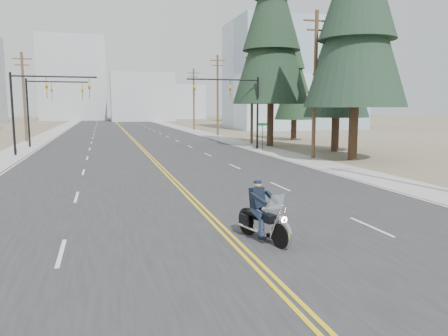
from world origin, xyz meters
TOP-DOWN VIEW (x-y plane):
  - ground_plane at (0.00, 0.00)m, footprint 400.00×400.00m
  - road at (0.00, 70.00)m, footprint 20.00×200.00m
  - sidewalk_left at (-11.50, 70.00)m, footprint 3.00×200.00m
  - sidewalk_right at (11.50, 70.00)m, footprint 3.00×200.00m
  - traffic_mast_left at (-8.98, 32.00)m, footprint 7.10×0.26m
  - traffic_mast_right at (8.98, 32.00)m, footprint 7.10×0.26m
  - traffic_mast_far at (-9.31, 40.00)m, footprint 6.10×0.26m
  - street_sign at (10.80, 30.00)m, footprint 0.90×0.06m
  - utility_pole_b at (12.50, 23.00)m, footprint 2.20×0.30m
  - utility_pole_c at (12.50, 38.00)m, footprint 2.20×0.30m
  - utility_pole_d at (12.50, 53.00)m, footprint 2.20×0.30m
  - utility_pole_e at (12.50, 70.00)m, footprint 2.20×0.30m
  - utility_pole_left at (-12.50, 48.00)m, footprint 2.20×0.30m
  - glass_building at (32.00, 70.00)m, footprint 24.00×16.00m
  - haze_bldg_b at (8.00, 125.00)m, footprint 18.00×14.00m
  - haze_bldg_c at (40.00, 110.00)m, footprint 16.00×12.00m
  - haze_bldg_d at (-12.00, 140.00)m, footprint 20.00×15.00m
  - haze_bldg_e at (25.00, 150.00)m, footprint 14.00×14.00m
  - motorcyclist at (0.90, 3.56)m, footprint 1.65×2.58m
  - conifer_near at (14.95, 21.21)m, footprint 7.72×7.72m
  - conifer_mid at (17.19, 27.80)m, footprint 5.96×5.96m
  - conifer_tall at (13.50, 34.88)m, footprint 8.02×8.02m
  - conifer_far at (19.35, 41.70)m, footprint 4.83×4.83m

SIDE VIEW (x-z plane):
  - ground_plane at x=0.00m, z-range 0.00..0.00m
  - road at x=0.00m, z-range 0.00..0.01m
  - sidewalk_left at x=-11.50m, z-range 0.00..0.01m
  - sidewalk_right at x=11.50m, z-range 0.00..0.01m
  - motorcyclist at x=0.90m, z-range 0.00..1.87m
  - street_sign at x=10.80m, z-range 0.49..3.12m
  - traffic_mast_far at x=-9.31m, z-range 1.37..8.37m
  - traffic_mast_left at x=-8.98m, z-range 1.44..8.44m
  - traffic_mast_right at x=8.98m, z-range 1.44..8.44m
  - utility_pole_left at x=-12.50m, z-range 0.23..10.73m
  - utility_pole_c at x=12.50m, z-range 0.23..11.23m
  - utility_pole_e at x=12.50m, z-range 0.23..11.23m
  - utility_pole_b at x=12.50m, z-range 0.23..11.73m
  - utility_pole_d at x=12.50m, z-range 0.23..11.73m
  - haze_bldg_e at x=25.00m, z-range 0.00..12.00m
  - haze_bldg_b at x=8.00m, z-range 0.00..14.00m
  - conifer_far at x=19.35m, z-range 0.95..13.89m
  - haze_bldg_c at x=40.00m, z-range 0.00..18.00m
  - conifer_mid at x=17.19m, z-range 1.17..17.07m
  - glass_building at x=32.00m, z-range 0.00..20.00m
  - conifer_near at x=14.95m, z-range 1.52..21.95m
  - conifer_tall at x=13.50m, z-range 1.66..23.95m
  - haze_bldg_d at x=-12.00m, z-range 0.00..26.00m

